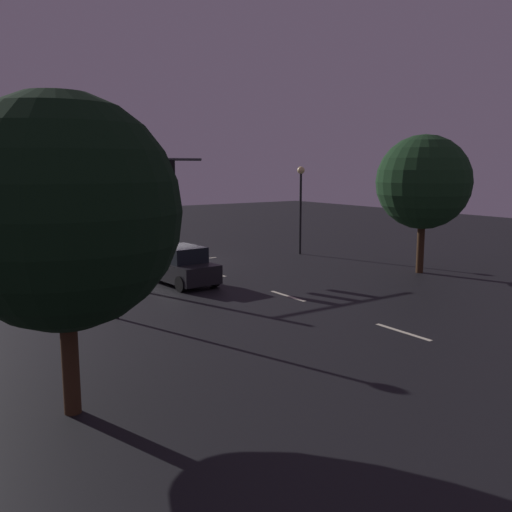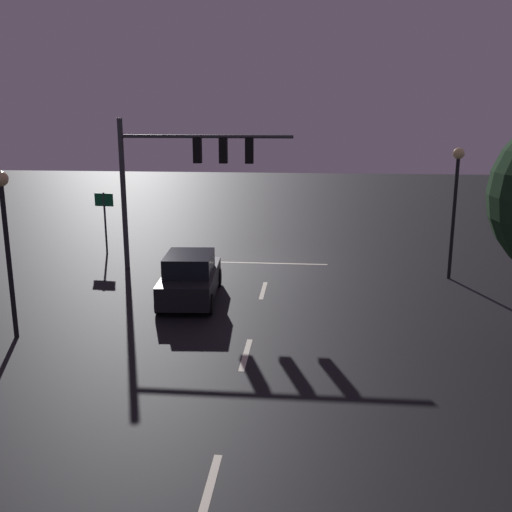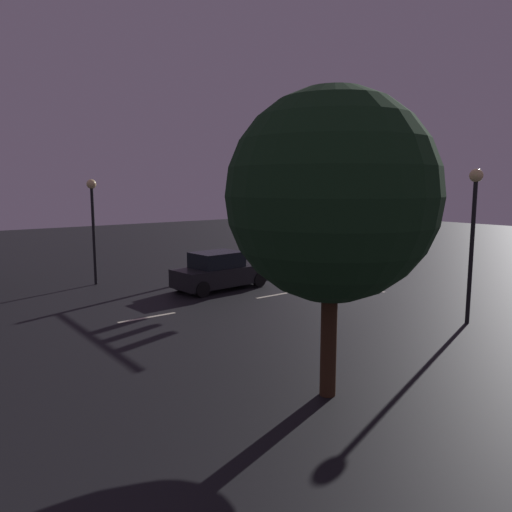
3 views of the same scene
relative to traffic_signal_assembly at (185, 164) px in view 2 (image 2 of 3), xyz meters
The scene contains 10 objects.
ground_plane 5.75m from the traffic_signal_assembly, 162.47° to the right, with size 80.00×80.00×0.00m, color black.
traffic_signal_assembly is the anchor object (origin of this frame).
lane_dash_far 6.34m from the traffic_signal_assembly, 140.37° to the left, with size 2.20×0.16×0.01m, color beige.
lane_dash_mid 10.53m from the traffic_signal_assembly, 111.46° to the left, with size 2.20×0.16×0.01m, color beige.
lane_dash_near 15.93m from the traffic_signal_assembly, 103.21° to the left, with size 2.20×0.16×0.01m, color beige.
stop_bar 5.76m from the traffic_signal_assembly, 161.29° to the right, with size 5.00×0.16×0.01m, color beige.
car_approaching 5.62m from the traffic_signal_assembly, 103.36° to the left, with size 2.16×4.47×1.70m.
street_lamp_left_kerb 10.85m from the traffic_signal_assembly, behind, with size 0.44×0.44×5.20m.
street_lamp_right_kerb 8.99m from the traffic_signal_assembly, 67.40° to the left, with size 0.44×0.44×4.93m.
route_sign 5.49m from the traffic_signal_assembly, 28.45° to the right, with size 0.90×0.16×2.91m.
Camera 2 is at (-1.67, 24.93, 6.50)m, focal length 41.02 mm.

